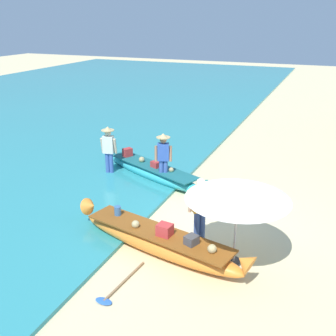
{
  "coord_description": "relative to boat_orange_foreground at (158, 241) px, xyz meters",
  "views": [
    {
      "loc": [
        2.38,
        -8.71,
        5.21
      ],
      "look_at": [
        -1.99,
        1.83,
        0.9
      ],
      "focal_mm": 43.33,
      "sensor_mm": 36.0,
      "label": 1
    }
  ],
  "objects": [
    {
      "name": "ground_plane",
      "position": [
        0.97,
        1.22,
        -0.3
      ],
      "size": [
        80.0,
        80.0,
        0.0
      ],
      "primitive_type": "plane",
      "color": "beige"
    },
    {
      "name": "sea",
      "position": [
        -12.91,
        9.22,
        -0.25
      ],
      "size": [
        24.0,
        56.0,
        0.1
      ],
      "primitive_type": "cube",
      "color": "teal",
      "rests_on": "ground"
    },
    {
      "name": "boat_orange_foreground",
      "position": [
        0.0,
        0.0,
        0.0
      ],
      "size": [
        4.76,
        1.74,
        0.83
      ],
      "color": "orange",
      "rests_on": "ground"
    },
    {
      "name": "boat_cyan_midground",
      "position": [
        -2.04,
        4.1,
        -0.03
      ],
      "size": [
        4.54,
        2.49,
        0.77
      ],
      "color": "#33B2BC",
      "rests_on": "ground"
    },
    {
      "name": "person_vendor_hatted",
      "position": [
        -1.44,
        3.67,
        0.73
      ],
      "size": [
        0.58,
        0.44,
        1.78
      ],
      "color": "#3D5BA8",
      "rests_on": "ground"
    },
    {
      "name": "person_tourist_customer",
      "position": [
        0.78,
        0.67,
        0.68
      ],
      "size": [
        0.56,
        0.49,
        1.73
      ],
      "color": "#3D5BA8",
      "rests_on": "ground"
    },
    {
      "name": "person_vendor_assistant",
      "position": [
        -3.54,
        3.86,
        0.7
      ],
      "size": [
        0.58,
        0.44,
        1.73
      ],
      "color": "#3D5BA8",
      "rests_on": "ground"
    },
    {
      "name": "patio_umbrella_large",
      "position": [
        1.74,
        0.25,
        1.49
      ],
      "size": [
        2.25,
        2.25,
        2.03
      ],
      "color": "#B7B7BC",
      "rests_on": "ground"
    },
    {
      "name": "paddle",
      "position": [
        -0.21,
        -1.58,
        -0.27
      ],
      "size": [
        0.38,
        1.58,
        0.05
      ],
      "color": "#8E6B47",
      "rests_on": "ground"
    }
  ]
}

